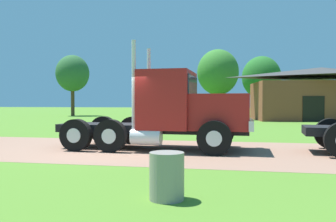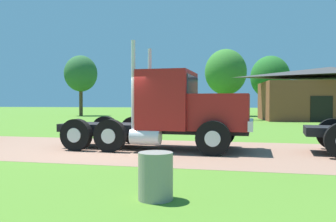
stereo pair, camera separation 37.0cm
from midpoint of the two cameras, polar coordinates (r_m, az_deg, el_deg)
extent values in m
plane|color=#4E7B26|center=(12.61, -8.96, -6.17)|extent=(200.00, 200.00, 0.00)
cube|color=#936C57|center=(12.61, -8.96, -6.15)|extent=(120.00, 6.30, 0.01)
cube|color=black|center=(12.58, -3.38, -2.80)|extent=(6.79, 1.74, 0.28)
cube|color=maroon|center=(12.12, 7.63, -0.12)|extent=(1.99, 2.13, 1.20)
cube|color=silver|center=(12.10, 12.46, -2.14)|extent=(0.21, 2.29, 0.32)
cube|color=maroon|center=(12.40, -0.81, 1.79)|extent=(1.76, 2.42, 2.01)
cube|color=#2D3D4C|center=(12.24, 3.18, 3.68)|extent=(0.08, 1.99, 0.88)
cylinder|color=silver|center=(13.57, -3.92, 3.84)|extent=(0.14, 0.14, 3.00)
cylinder|color=silver|center=(11.77, -6.50, 4.21)|extent=(0.14, 0.14, 3.00)
cylinder|color=silver|center=(11.58, -4.47, -4.24)|extent=(1.01, 0.54, 0.52)
cylinder|color=black|center=(13.36, 7.62, -3.38)|extent=(1.10, 0.32, 1.09)
cylinder|color=silver|center=(13.52, 7.68, -3.32)|extent=(0.49, 0.05, 0.49)
cylinder|color=black|center=(10.99, 6.60, -4.41)|extent=(1.10, 0.32, 1.09)
cylinder|color=silver|center=(10.84, 6.52, -4.49)|extent=(0.49, 0.05, 0.49)
cylinder|color=black|center=(14.51, -11.19, -3.01)|extent=(1.10, 0.32, 1.09)
cylinder|color=silver|center=(14.66, -10.94, -2.97)|extent=(0.49, 0.05, 0.49)
cylinder|color=black|center=(12.37, -15.60, -3.80)|extent=(1.10, 0.32, 1.09)
cylinder|color=silver|center=(12.23, -15.95, -3.86)|extent=(0.49, 0.05, 0.49)
cylinder|color=black|center=(14.06, -6.50, -3.14)|extent=(1.10, 0.32, 1.09)
cylinder|color=silver|center=(14.21, -6.30, -3.09)|extent=(0.49, 0.05, 0.49)
cylinder|color=black|center=(11.84, -10.24, -4.00)|extent=(1.10, 0.32, 1.09)
cylinder|color=silver|center=(11.69, -10.54, -4.07)|extent=(0.49, 0.05, 0.49)
cylinder|color=black|center=(13.75, 24.19, -3.37)|extent=(1.11, 0.39, 1.08)
cylinder|color=silver|center=(13.91, 24.10, -3.32)|extent=(0.49, 0.08, 0.49)
cylinder|color=gray|center=(6.07, -1.98, -10.52)|extent=(0.60, 0.60, 0.81)
cube|color=brown|center=(35.87, 23.42, 1.49)|extent=(12.87, 8.11, 3.56)
pyramid|color=#373737|center=(35.98, 23.46, 5.81)|extent=(13.51, 8.52, 0.93)
cube|color=black|center=(32.07, 22.30, 0.31)|extent=(1.79, 0.27, 2.20)
cylinder|color=#513823|center=(45.02, -15.48, 1.56)|extent=(0.44, 0.44, 3.63)
ellipsoid|color=#2C5D30|center=(45.16, -15.51, 5.94)|extent=(4.08, 4.08, 4.49)
cylinder|color=#513823|center=(43.75, 7.87, 1.42)|extent=(0.44, 0.44, 3.35)
ellipsoid|color=#347429|center=(43.91, 7.89, 6.28)|extent=(5.11, 5.11, 5.62)
cylinder|color=#513823|center=(51.98, 14.73, 1.22)|extent=(0.44, 0.44, 3.06)
ellipsoid|color=#246424|center=(52.11, 14.75, 5.33)|extent=(5.50, 5.50, 6.05)
camera|label=1|loc=(0.19, -90.86, -0.02)|focal=37.45mm
camera|label=2|loc=(0.19, 89.14, 0.02)|focal=37.45mm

